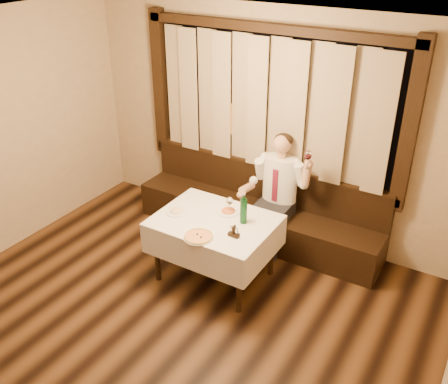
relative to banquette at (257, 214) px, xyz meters
The scene contains 10 objects.
room 2.12m from the banquette, 90.03° to the right, with size 5.01×6.01×2.81m.
banquette is the anchor object (origin of this frame).
dining_table 1.08m from the banquette, 90.00° to the right, with size 1.27×0.97×0.76m.
pizza 1.48m from the banquette, 87.99° to the right, with size 0.31×0.31×0.03m.
pasta_red 0.95m from the banquette, 86.47° to the right, with size 0.25×0.25×0.09m.
pasta_cream 1.28m from the banquette, 111.50° to the right, with size 0.24×0.24×0.08m.
green_bottle 1.13m from the banquette, 72.19° to the right, with size 0.07×0.07×0.34m.
table_wine_glass 1.02m from the banquette, 84.99° to the right, with size 0.08×0.08×0.20m.
cruet_caddy 1.34m from the banquette, 74.16° to the right, with size 0.12×0.06×0.12m.
seated_man 0.61m from the banquette, 16.91° to the right, with size 0.80×0.60×1.45m.
Camera 1 is at (2.44, -2.16, 3.53)m, focal length 40.00 mm.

